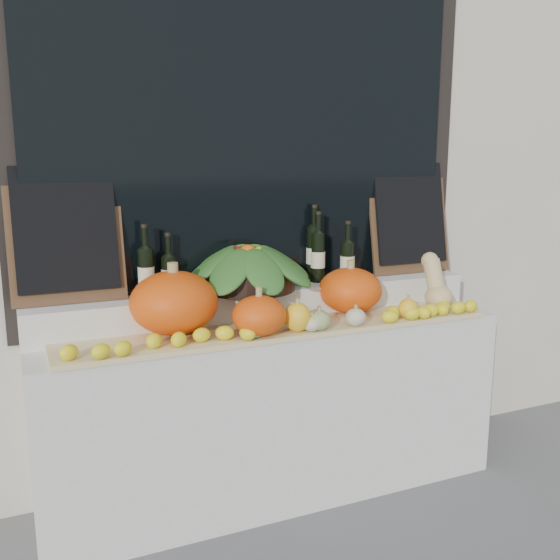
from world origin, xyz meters
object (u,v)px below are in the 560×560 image
(pumpkin_left, at_px, (174,303))
(wine_bottle_tall, at_px, (314,253))
(butternut_squash, at_px, (436,286))
(pumpkin_right, at_px, (350,290))
(produce_bowl, at_px, (248,267))

(pumpkin_left, relative_size, wine_bottle_tall, 0.99)
(butternut_squash, distance_m, wine_bottle_tall, 0.66)
(pumpkin_right, height_order, produce_bowl, produce_bowl)
(produce_bowl, xyz_separation_m, wine_bottle_tall, (0.40, 0.07, 0.04))
(pumpkin_right, height_order, wine_bottle_tall, wine_bottle_tall)
(produce_bowl, bearing_deg, pumpkin_right, -15.59)
(pumpkin_left, relative_size, produce_bowl, 0.56)
(pumpkin_left, bearing_deg, wine_bottle_tall, 15.74)
(produce_bowl, distance_m, wine_bottle_tall, 0.41)
(pumpkin_right, relative_size, butternut_squash, 1.11)
(pumpkin_right, xyz_separation_m, wine_bottle_tall, (-0.10, 0.21, 0.17))
(produce_bowl, bearing_deg, butternut_squash, -14.87)
(pumpkin_right, relative_size, wine_bottle_tall, 0.80)
(pumpkin_left, xyz_separation_m, butternut_squash, (1.37, -0.09, -0.02))
(pumpkin_left, distance_m, pumpkin_right, 0.92)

